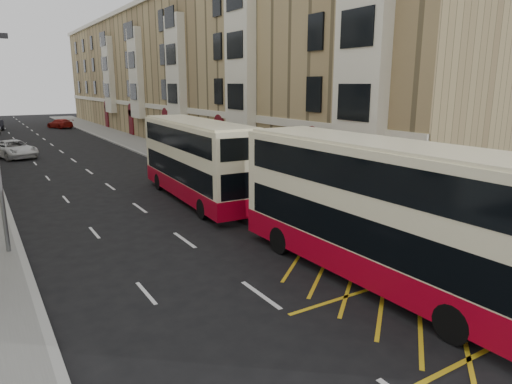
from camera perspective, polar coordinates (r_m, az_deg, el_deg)
ground at (r=11.81m, az=11.69°, el=-19.78°), size 200.00×200.00×0.00m
pavement_right at (r=40.45m, az=-9.60°, el=4.22°), size 4.00×120.00×0.15m
kerb_right at (r=39.76m, az=-12.27°, el=3.94°), size 0.25×120.00×0.15m
road_markings at (r=52.89m, az=-24.01°, el=5.30°), size 10.00×110.00×0.01m
terrace_right at (r=56.80m, az=-9.38°, el=14.36°), size 10.75×79.00×15.25m
guard_railing at (r=19.23m, az=13.69°, el=-3.77°), size 0.06×6.56×1.01m
double_decker_front at (r=15.27m, az=15.06°, el=-2.42°), size 2.89×11.71×4.65m
double_decker_rear at (r=25.47m, az=-7.41°, el=3.93°), size 3.15×11.27×4.45m
pedestrian_near at (r=18.34m, az=27.97°, el=-5.31°), size 0.64×0.42×1.74m
pedestrian_far at (r=20.29m, az=13.84°, el=-2.56°), size 1.02×0.87×1.63m
white_van at (r=45.80m, az=-28.06°, el=4.77°), size 4.11×6.06×1.54m
car_red at (r=73.47m, az=-23.30°, el=7.87°), size 3.50×5.07×1.36m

